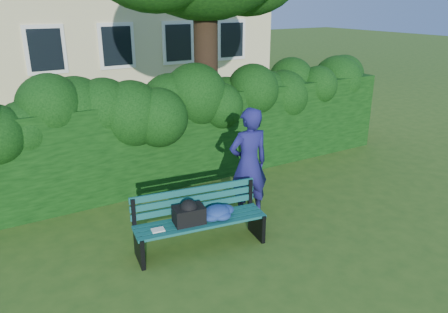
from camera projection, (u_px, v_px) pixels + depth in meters
ground at (242, 218)px, 7.53m from camera, size 80.00×80.00×0.00m
hedge at (184, 136)px, 9.00m from camera, size 10.00×1.00×1.80m
park_bench at (201, 217)px, 6.51m from camera, size 2.03×0.84×0.89m
man_reading at (249, 164)px, 7.28m from camera, size 0.75×0.54×1.94m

